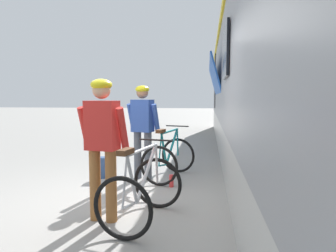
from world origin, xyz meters
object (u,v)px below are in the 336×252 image
at_px(water_bottle_near_the_bikes, 171,181).
at_px(cyclist_near_in_red, 102,137).
at_px(bicycle_far_teal, 169,158).
at_px(backpack_on_platform, 107,167).
at_px(cyclist_far_in_blue, 143,123).
at_px(bicycle_near_silver, 142,191).
at_px(train_car, 305,75).

bearing_deg(water_bottle_near_the_bikes, cyclist_near_in_red, -113.93).
height_order(bicycle_far_teal, backpack_on_platform, bicycle_far_teal).
relative_size(cyclist_far_in_blue, backpack_on_platform, 4.40).
bearing_deg(cyclist_near_in_red, backpack_on_platform, 108.10).
distance_m(bicycle_near_silver, backpack_on_platform, 2.26).
bearing_deg(train_car, cyclist_far_in_blue, -171.24).
bearing_deg(cyclist_near_in_red, train_car, 38.41).
bearing_deg(bicycle_near_silver, water_bottle_near_the_bikes, 83.21).
xyz_separation_m(bicycle_near_silver, backpack_on_platform, (-1.13, 1.95, -0.20)).
xyz_separation_m(cyclist_near_in_red, backpack_on_platform, (-0.64, 1.94, -0.85)).
bearing_deg(train_car, bicycle_far_teal, -170.90).
relative_size(train_car, bicycle_far_teal, 16.90).
height_order(cyclist_near_in_red, water_bottle_near_the_bikes, cyclist_near_in_red).
bearing_deg(cyclist_far_in_blue, cyclist_near_in_red, -92.08).
bearing_deg(bicycle_far_teal, backpack_on_platform, -175.60).
xyz_separation_m(train_car, water_bottle_near_the_bikes, (-2.41, -0.93, -1.86)).
distance_m(train_car, backpack_on_platform, 4.14).
bearing_deg(bicycle_far_teal, cyclist_far_in_blue, -173.03).
xyz_separation_m(bicycle_far_teal, water_bottle_near_the_bikes, (0.11, -0.52, -0.29)).
distance_m(backpack_on_platform, water_bottle_near_the_bikes, 1.38).
xyz_separation_m(train_car, cyclist_near_in_red, (-3.08, -2.44, -0.91)).
bearing_deg(bicycle_near_silver, backpack_on_platform, 120.09).
bearing_deg(bicycle_far_teal, cyclist_near_in_red, -105.48).
bearing_deg(backpack_on_platform, bicycle_far_teal, -3.25).
distance_m(bicycle_far_teal, water_bottle_near_the_bikes, 0.61).
bearing_deg(train_car, backpack_on_platform, -172.41).
height_order(cyclist_near_in_red, bicycle_far_teal, cyclist_near_in_red).
xyz_separation_m(train_car, bicycle_near_silver, (-2.59, -2.44, -1.56)).
distance_m(train_car, bicycle_far_teal, 2.99).
height_order(cyclist_near_in_red, backpack_on_platform, cyclist_near_in_red).
bearing_deg(backpack_on_platform, cyclist_near_in_red, -79.55).
distance_m(train_car, bicycle_near_silver, 3.88).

